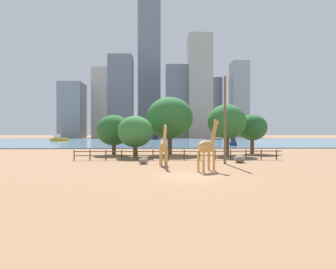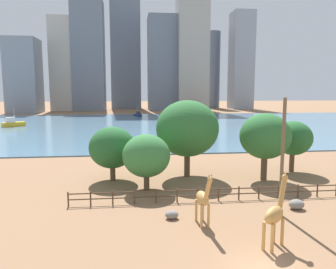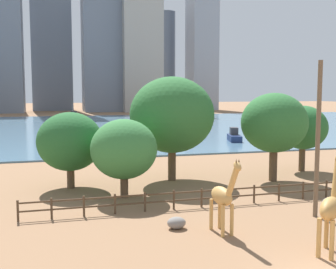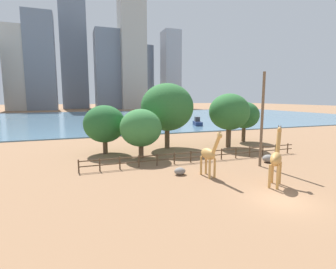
% 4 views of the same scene
% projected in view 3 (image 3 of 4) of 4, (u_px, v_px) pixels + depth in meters
% --- Properties ---
extents(ground_plane, '(400.00, 400.00, 0.00)m').
position_uv_depth(ground_plane, '(102.00, 126.00, 93.95)').
color(ground_plane, '#8C6647').
extents(harbor_water, '(180.00, 86.00, 0.20)m').
position_uv_depth(harbor_water, '(104.00, 127.00, 91.06)').
color(harbor_water, slate).
rests_on(harbor_water, ground).
extents(giraffe_tall, '(0.97, 3.02, 4.38)m').
position_uv_depth(giraffe_tall, '(223.00, 197.00, 22.95)').
color(giraffe_tall, tan).
rests_on(giraffe_tall, ground).
extents(giraffe_companion, '(2.57, 2.33, 4.86)m').
position_uv_depth(giraffe_companion, '(331.00, 207.00, 20.17)').
color(giraffe_companion, '#C18C47').
rests_on(giraffe_companion, ground).
extents(utility_pole, '(0.28, 0.28, 9.67)m').
position_uv_depth(utility_pole, '(318.00, 140.00, 25.80)').
color(utility_pole, brown).
rests_on(utility_pole, ground).
extents(boulder_near_fence, '(1.34, 1.13, 0.85)m').
position_uv_depth(boulder_near_fence, '(332.00, 203.00, 27.76)').
color(boulder_near_fence, gray).
rests_on(boulder_near_fence, ground).
extents(boulder_by_pole, '(1.07, 0.90, 0.67)m').
position_uv_depth(boulder_by_pole, '(176.00, 223.00, 23.95)').
color(boulder_by_pole, gray).
rests_on(boulder_by_pole, ground).
extents(enclosure_fence, '(26.12, 0.14, 1.30)m').
position_uv_depth(enclosure_fence, '(217.00, 195.00, 28.65)').
color(enclosure_fence, '#4C3826').
rests_on(enclosure_fence, ground).
extents(tree_left_large, '(5.23, 5.23, 6.16)m').
position_uv_depth(tree_left_large, '(70.00, 142.00, 33.60)').
color(tree_left_large, brown).
rests_on(tree_left_large, ground).
extents(tree_center_broad, '(5.73, 5.73, 7.67)m').
position_uv_depth(tree_center_broad, '(274.00, 123.00, 36.36)').
color(tree_center_broad, brown).
rests_on(tree_center_broad, ground).
extents(tree_right_tall, '(7.34, 7.34, 9.08)m').
position_uv_depth(tree_right_tall, '(172.00, 115.00, 36.46)').
color(tree_right_tall, brown).
rests_on(tree_right_tall, ground).
extents(tree_left_small, '(4.90, 4.90, 5.80)m').
position_uv_depth(tree_left_small, '(124.00, 149.00, 30.74)').
color(tree_left_small, brown).
rests_on(tree_left_small, ground).
extents(tree_right_small, '(4.73, 4.73, 6.42)m').
position_uv_depth(tree_right_small, '(303.00, 128.00, 40.94)').
color(tree_right_small, brown).
rests_on(tree_right_small, ground).
extents(boat_ferry, '(3.23, 4.81, 4.08)m').
position_uv_depth(boat_ferry, '(73.00, 116.00, 119.19)').
color(boat_ferry, navy).
rests_on(boat_ferry, harbor_water).
extents(boat_tug, '(2.88, 4.95, 2.05)m').
position_uv_depth(boat_tug, '(234.00, 136.00, 64.66)').
color(boat_tug, navy).
rests_on(boat_tug, harbor_water).
extents(skyline_block_central, '(14.86, 14.30, 65.18)m').
position_uv_depth(skyline_block_central, '(140.00, 26.00, 160.91)').
color(skyline_block_central, '#ADA89E').
rests_on(skyline_block_central, ground).
extents(skyline_tower_glass, '(8.52, 8.52, 42.09)m').
position_uv_depth(skyline_tower_glass, '(166.00, 61.00, 184.02)').
color(skyline_tower_glass, slate).
rests_on(skyline_tower_glass, ground).
extents(skyline_tower_short, '(15.17, 12.74, 52.78)m').
position_uv_depth(skyline_tower_short, '(0.00, 40.00, 151.49)').
color(skyline_tower_short, slate).
rests_on(skyline_tower_short, ground).
extents(skyline_block_wide, '(15.71, 15.30, 46.49)m').
position_uv_depth(skyline_block_wide, '(103.00, 51.00, 162.79)').
color(skyline_block_wide, slate).
rests_on(skyline_block_wide, ground).
extents(skyline_tower_far, '(10.94, 12.32, 50.83)m').
position_uv_depth(skyline_tower_far, '(202.00, 50.00, 177.95)').
color(skyline_tower_far, '#939EAD').
rests_on(skyline_tower_far, ground).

